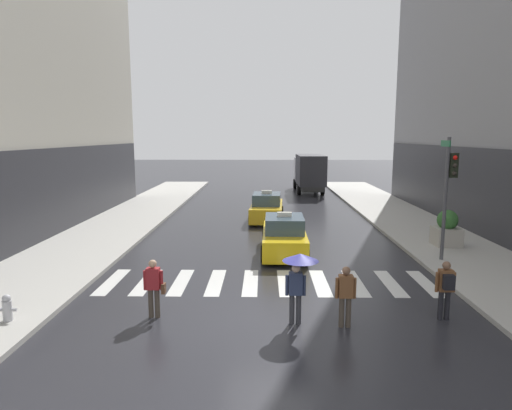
{
  "coord_description": "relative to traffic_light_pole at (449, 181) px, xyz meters",
  "views": [
    {
      "loc": [
        -0.17,
        -11.7,
        5.02
      ],
      "look_at": [
        -0.49,
        8.0,
        1.92
      ],
      "focal_mm": 31.2,
      "sensor_mm": 36.0,
      "label": 1
    }
  ],
  "objects": [
    {
      "name": "taxi_second",
      "position": [
        -6.96,
        8.85,
        -2.53
      ],
      "size": [
        2.11,
        4.62,
        1.8
      ],
      "color": "gold",
      "rests_on": "ground"
    },
    {
      "name": "crosswalk_markings",
      "position": [
        -7.0,
        -2.48,
        -3.25
      ],
      "size": [
        11.3,
        2.8,
        0.01
      ],
      "color": "silver",
      "rests_on": "ground"
    },
    {
      "name": "pedestrian_with_handbag",
      "position": [
        -10.18,
        -5.48,
        -2.32
      ],
      "size": [
        0.6,
        0.24,
        1.65
      ],
      "color": "#473D33",
      "rests_on": "ground"
    },
    {
      "name": "planter_near_corner",
      "position": [
        1.02,
        2.32,
        -2.38
      ],
      "size": [
        1.1,
        1.1,
        1.6
      ],
      "color": "#A8A399",
      "rests_on": "curb_right"
    },
    {
      "name": "traffic_light_pole",
      "position": [
        0.0,
        0.0,
        0.0
      ],
      "size": [
        0.44,
        0.84,
        4.8
      ],
      "color": "#47474C",
      "rests_on": "curb_right"
    },
    {
      "name": "box_truck",
      "position": [
        -3.15,
        21.86,
        -1.41
      ],
      "size": [
        2.31,
        7.55,
        3.35
      ],
      "color": "#2D2D2D",
      "rests_on": "ground"
    },
    {
      "name": "taxi_lead",
      "position": [
        -6.27,
        1.4,
        -2.53
      ],
      "size": [
        1.99,
        4.57,
        1.8
      ],
      "color": "yellow",
      "rests_on": "ground"
    },
    {
      "name": "pedestrian_plain_coat",
      "position": [
        -5.01,
        -6.02,
        -2.32
      ],
      "size": [
        0.55,
        0.24,
        1.65
      ],
      "color": "#473D33",
      "rests_on": "ground"
    },
    {
      "name": "pedestrian_with_backpack",
      "position": [
        -2.21,
        -5.54,
        -2.29
      ],
      "size": [
        0.55,
        0.43,
        1.65
      ],
      "color": "black",
      "rests_on": "ground"
    },
    {
      "name": "pedestrian_with_umbrella",
      "position": [
        -6.22,
        -5.83,
        -1.74
      ],
      "size": [
        0.96,
        0.96,
        1.94
      ],
      "color": "#333338",
      "rests_on": "ground"
    },
    {
      "name": "ground_plane",
      "position": [
        -7.0,
        -5.48,
        -3.26
      ],
      "size": [
        160.0,
        160.0,
        0.0
      ],
      "primitive_type": "plane",
      "color": "#26262B"
    },
    {
      "name": "fire_hydrant",
      "position": [
        -13.93,
        -6.12,
        -2.75
      ],
      "size": [
        0.48,
        0.24,
        0.72
      ],
      "color": "#B2B2B7",
      "rests_on": "curb_left"
    }
  ]
}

